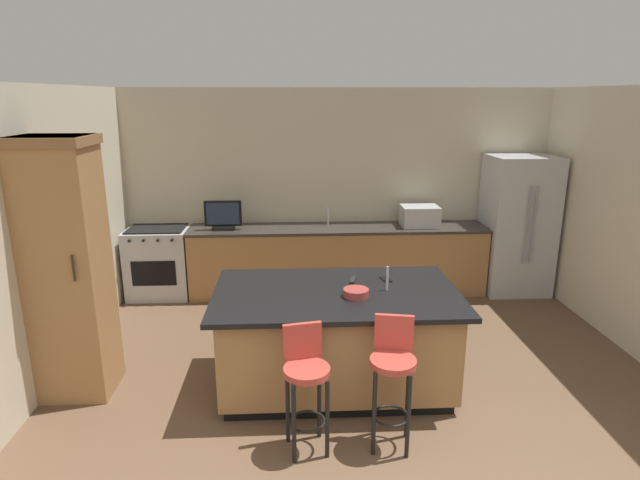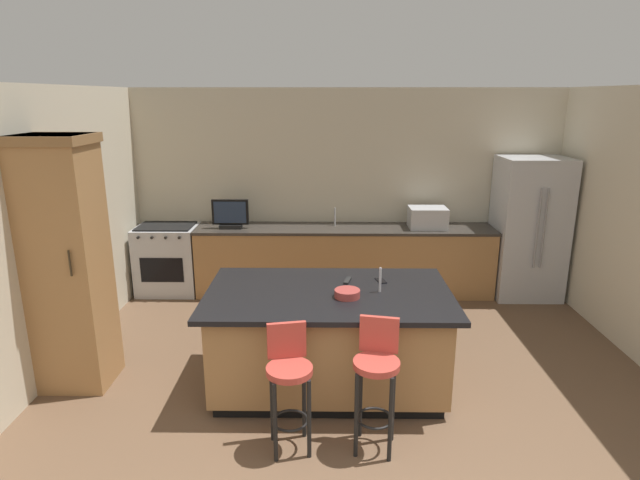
{
  "view_description": "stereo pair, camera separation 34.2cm",
  "coord_description": "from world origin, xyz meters",
  "px_view_note": "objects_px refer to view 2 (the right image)",
  "views": [
    {
      "loc": [
        -0.61,
        -2.12,
        2.56
      ],
      "look_at": [
        -0.33,
        3.18,
        1.09
      ],
      "focal_mm": 29.28,
      "sensor_mm": 36.0,
      "label": 1
    },
    {
      "loc": [
        -0.27,
        -2.12,
        2.56
      ],
      "look_at": [
        -0.33,
        3.18,
        1.09
      ],
      "focal_mm": 29.28,
      "sensor_mm": 36.0,
      "label": 2
    }
  ],
  "objects_px": {
    "bar_stool_right": "(377,373)",
    "cell_phone": "(381,281)",
    "microwave": "(428,218)",
    "bar_stool_left": "(289,378)",
    "cabinet_tower": "(66,261)",
    "kitchen_island": "(328,338)",
    "range_oven": "(168,259)",
    "refrigerator": "(529,228)",
    "tv_monitor": "(230,215)",
    "fruit_bowl": "(347,293)",
    "tv_remote": "(347,281)"
  },
  "relations": [
    {
      "from": "bar_stool_right",
      "to": "cell_phone",
      "type": "distance_m",
      "value": 1.18
    },
    {
      "from": "microwave",
      "to": "bar_stool_left",
      "type": "distance_m",
      "value": 3.61
    },
    {
      "from": "cabinet_tower",
      "to": "kitchen_island",
      "type": "bearing_deg",
      "value": -1.14
    },
    {
      "from": "range_oven",
      "to": "microwave",
      "type": "bearing_deg",
      "value": 0.02
    },
    {
      "from": "kitchen_island",
      "to": "refrigerator",
      "type": "xyz_separation_m",
      "value": [
        2.59,
        2.3,
        0.45
      ]
    },
    {
      "from": "cabinet_tower",
      "to": "tv_monitor",
      "type": "relative_size",
      "value": 4.8
    },
    {
      "from": "cabinet_tower",
      "to": "bar_stool_right",
      "type": "bearing_deg",
      "value": -18.73
    },
    {
      "from": "range_oven",
      "to": "fruit_bowl",
      "type": "xyz_separation_m",
      "value": [
        2.29,
        -2.48,
        0.49
      ]
    },
    {
      "from": "range_oven",
      "to": "cabinet_tower",
      "type": "relative_size",
      "value": 0.41
    },
    {
      "from": "tv_monitor",
      "to": "fruit_bowl",
      "type": "distance_m",
      "value": 2.81
    },
    {
      "from": "refrigerator",
      "to": "bar_stool_left",
      "type": "relative_size",
      "value": 1.9
    },
    {
      "from": "range_oven",
      "to": "bar_stool_right",
      "type": "height_order",
      "value": "bar_stool_right"
    },
    {
      "from": "kitchen_island",
      "to": "microwave",
      "type": "distance_m",
      "value": 2.74
    },
    {
      "from": "range_oven",
      "to": "cell_phone",
      "type": "height_order",
      "value": "cell_phone"
    },
    {
      "from": "tv_monitor",
      "to": "fruit_bowl",
      "type": "relative_size",
      "value": 2.16
    },
    {
      "from": "tv_monitor",
      "to": "refrigerator",
      "type": "bearing_deg",
      "value": -0.0
    },
    {
      "from": "cabinet_tower",
      "to": "fruit_bowl",
      "type": "distance_m",
      "value": 2.47
    },
    {
      "from": "range_oven",
      "to": "cell_phone",
      "type": "relative_size",
      "value": 6.13
    },
    {
      "from": "bar_stool_right",
      "to": "cell_phone",
      "type": "height_order",
      "value": "bar_stool_right"
    },
    {
      "from": "refrigerator",
      "to": "cell_phone",
      "type": "relative_size",
      "value": 12.14
    },
    {
      "from": "kitchen_island",
      "to": "cell_phone",
      "type": "bearing_deg",
      "value": 29.55
    },
    {
      "from": "refrigerator",
      "to": "fruit_bowl",
      "type": "bearing_deg",
      "value": -135.12
    },
    {
      "from": "kitchen_island",
      "to": "fruit_bowl",
      "type": "height_order",
      "value": "fruit_bowl"
    },
    {
      "from": "range_oven",
      "to": "tv_remote",
      "type": "bearing_deg",
      "value": -42.23
    },
    {
      "from": "cabinet_tower",
      "to": "tv_remote",
      "type": "distance_m",
      "value": 2.49
    },
    {
      "from": "kitchen_island",
      "to": "bar_stool_right",
      "type": "bearing_deg",
      "value": -67.71
    },
    {
      "from": "refrigerator",
      "to": "range_oven",
      "type": "relative_size",
      "value": 1.98
    },
    {
      "from": "tv_monitor",
      "to": "cell_phone",
      "type": "distance_m",
      "value": 2.68
    },
    {
      "from": "bar_stool_right",
      "to": "fruit_bowl",
      "type": "xyz_separation_m",
      "value": [
        -0.19,
        0.72,
        0.34
      ]
    },
    {
      "from": "microwave",
      "to": "tv_monitor",
      "type": "height_order",
      "value": "tv_monitor"
    },
    {
      "from": "range_oven",
      "to": "tv_monitor",
      "type": "xyz_separation_m",
      "value": [
        0.87,
        -0.05,
        0.62
      ]
    },
    {
      "from": "refrigerator",
      "to": "cabinet_tower",
      "type": "bearing_deg",
      "value": -155.29
    },
    {
      "from": "range_oven",
      "to": "microwave",
      "type": "height_order",
      "value": "microwave"
    },
    {
      "from": "tv_monitor",
      "to": "cell_phone",
      "type": "bearing_deg",
      "value": -49.23
    },
    {
      "from": "kitchen_island",
      "to": "range_oven",
      "type": "relative_size",
      "value": 2.33
    },
    {
      "from": "cabinet_tower",
      "to": "bar_stool_right",
      "type": "relative_size",
      "value": 2.25
    },
    {
      "from": "refrigerator",
      "to": "cabinet_tower",
      "type": "xyz_separation_m",
      "value": [
        -4.89,
        -2.25,
        0.26
      ]
    },
    {
      "from": "cabinet_tower",
      "to": "tv_monitor",
      "type": "xyz_separation_m",
      "value": [
        1.04,
        2.25,
        -0.1
      ]
    },
    {
      "from": "refrigerator",
      "to": "bar_stool_right",
      "type": "xyz_separation_m",
      "value": [
        -2.24,
        -3.15,
        -0.3
      ]
    },
    {
      "from": "refrigerator",
      "to": "bar_stool_left",
      "type": "distance_m",
      "value": 4.29
    },
    {
      "from": "kitchen_island",
      "to": "bar_stool_right",
      "type": "xyz_separation_m",
      "value": [
        0.35,
        -0.85,
        0.14
      ]
    },
    {
      "from": "range_oven",
      "to": "fruit_bowl",
      "type": "relative_size",
      "value": 4.22
    },
    {
      "from": "range_oven",
      "to": "bar_stool_left",
      "type": "relative_size",
      "value": 0.96
    },
    {
      "from": "microwave",
      "to": "fruit_bowl",
      "type": "bearing_deg",
      "value": -114.65
    },
    {
      "from": "cabinet_tower",
      "to": "bar_stool_right",
      "type": "xyz_separation_m",
      "value": [
        2.65,
        -0.9,
        -0.57
      ]
    },
    {
      "from": "tv_monitor",
      "to": "bar_stool_right",
      "type": "xyz_separation_m",
      "value": [
        1.61,
        -3.15,
        -0.47
      ]
    },
    {
      "from": "cell_phone",
      "to": "range_oven",
      "type": "bearing_deg",
      "value": 127.24
    },
    {
      "from": "tv_monitor",
      "to": "tv_remote",
      "type": "relative_size",
      "value": 2.77
    },
    {
      "from": "bar_stool_left",
      "to": "cell_phone",
      "type": "xyz_separation_m",
      "value": [
        0.77,
        1.14,
        0.34
      ]
    },
    {
      "from": "tv_remote",
      "to": "tv_monitor",
      "type": "bearing_deg",
      "value": 138.65
    }
  ]
}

